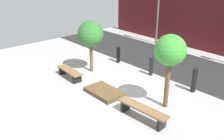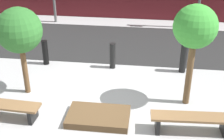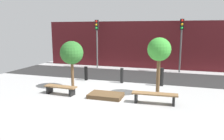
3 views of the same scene
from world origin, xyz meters
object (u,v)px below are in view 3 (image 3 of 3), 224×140
bollard_far_left (86,73)px  bollard_left (122,76)px  bench_right (155,96)px  tree_behind_right_bench (159,50)px  tree_behind_left_bench (72,53)px  planter_bed (106,95)px  traffic_light_west (97,35)px  traffic_light_mid_west (181,36)px  bollard_center (162,77)px  bench_left (61,88)px

bollard_far_left → bollard_left: (2.34, 0.00, 0.01)m
bench_right → tree_behind_right_bench: 2.27m
tree_behind_left_bench → tree_behind_right_bench: 4.62m
planter_bed → traffic_light_west: (-3.29, 7.37, 2.60)m
bollard_far_left → traffic_light_mid_west: bearing=38.0°
tree_behind_left_bench → traffic_light_west: bearing=98.9°
tree_behind_right_bench → bollard_center: tree_behind_right_bench is taller
bench_left → tree_behind_left_bench: size_ratio=0.66×
planter_bed → bench_left: bearing=-175.0°
traffic_light_west → planter_bed: bearing=-66.0°
tree_behind_right_bench → traffic_light_west: 8.42m
bench_right → tree_behind_left_bench: 5.05m
tree_behind_right_bench → traffic_light_mid_west: size_ratio=0.72×
bench_right → traffic_light_west: traffic_light_west is taller
bollard_far_left → traffic_light_west: bearing=102.1°
tree_behind_right_bench → bollard_far_left: 5.31m
bollard_far_left → bollard_center: (4.68, 0.00, 0.08)m
tree_behind_left_bench → bollard_far_left: 2.39m
bench_right → bollard_left: size_ratio=2.21×
bench_right → tree_behind_left_bench: size_ratio=0.77×
bollard_center → traffic_light_west: bearing=142.0°
tree_behind_right_bench → bollard_center: size_ratio=2.72×
tree_behind_left_bench → tree_behind_right_bench: bearing=0.0°
planter_bed → bollard_center: (2.34, 2.97, 0.42)m
bollard_center → traffic_light_mid_west: 5.00m
tree_behind_right_bench → tree_behind_left_bench: bearing=180.0°
bench_left → traffic_light_west: 8.00m
planter_bed → bollard_far_left: bollard_far_left is taller
bench_left → tree_behind_left_bench: 2.07m
bench_right → planter_bed: (-2.31, 0.20, -0.25)m
bench_left → bollard_left: size_ratio=1.88×
bench_right → bollard_left: bearing=122.9°
tree_behind_left_bench → bollard_center: tree_behind_left_bench is taller
bollard_left → traffic_light_west: bearing=126.7°
bollard_far_left → bench_right: bearing=-34.3°
bollard_far_left → traffic_light_mid_west: (5.63, 4.40, 2.25)m
bench_left → traffic_light_west: size_ratio=0.43×
traffic_light_west → traffic_light_mid_west: size_ratio=1.00×
tree_behind_right_bench → traffic_light_west: bearing=131.7°
tree_behind_left_bench → bollard_far_left: tree_behind_left_bench is taller
planter_bed → traffic_light_mid_west: traffic_light_mid_west is taller
bench_right → traffic_light_mid_west: bearing=79.5°
bollard_left → traffic_light_mid_west: (3.29, 4.40, 2.24)m
bench_left → planter_bed: 2.33m
bench_right → planter_bed: bearing=171.9°
bench_left → tree_behind_left_bench: bearing=93.2°
planter_bed → bollard_left: 2.99m
bollard_far_left → bollard_center: 4.68m
bench_left → tree_behind_right_bench: 5.16m
tree_behind_right_bench → bench_right: bearing=-90.0°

